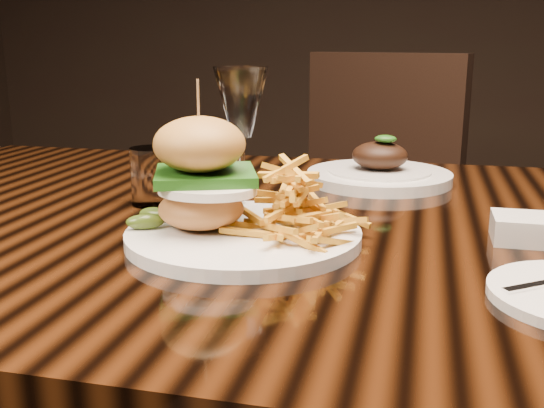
% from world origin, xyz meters
% --- Properties ---
extents(dining_table, '(1.60, 0.90, 0.75)m').
position_xyz_m(dining_table, '(0.00, 0.00, 0.67)').
color(dining_table, black).
rests_on(dining_table, ground).
extents(burger_plate, '(0.28, 0.28, 0.19)m').
position_xyz_m(burger_plate, '(-0.09, -0.12, 0.80)').
color(burger_plate, silver).
rests_on(burger_plate, dining_table).
extents(ramekin, '(0.08, 0.08, 0.03)m').
position_xyz_m(ramekin, '(0.23, -0.04, 0.77)').
color(ramekin, silver).
rests_on(ramekin, dining_table).
extents(wine_glass, '(0.07, 0.07, 0.20)m').
position_xyz_m(wine_glass, '(-0.12, 0.00, 0.90)').
color(wine_glass, white).
rests_on(wine_glass, dining_table).
extents(water_tumbler, '(0.06, 0.06, 0.08)m').
position_xyz_m(water_tumbler, '(-0.26, 0.03, 0.79)').
color(water_tumbler, white).
rests_on(water_tumbler, dining_table).
extents(far_dish, '(0.24, 0.24, 0.08)m').
position_xyz_m(far_dish, '(0.04, 0.25, 0.77)').
color(far_dish, silver).
rests_on(far_dish, dining_table).
extents(chair_far, '(0.60, 0.60, 0.95)m').
position_xyz_m(chair_far, '(-0.04, 0.89, 0.54)').
color(chair_far, black).
rests_on(chair_far, ground).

